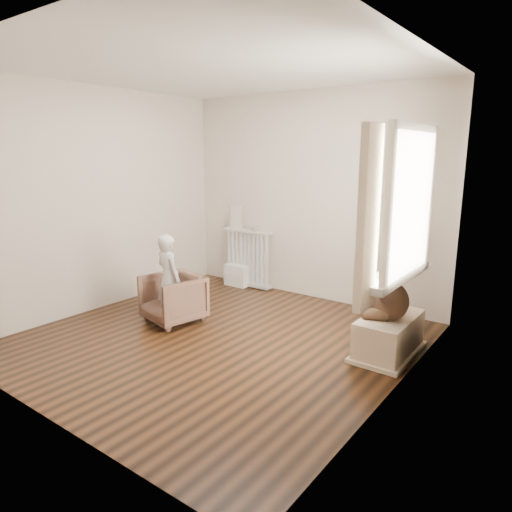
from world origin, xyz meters
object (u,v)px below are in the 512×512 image
Objects in this scene: teddy_bear at (392,286)px; toy_vanity at (239,266)px; radiator at (247,259)px; toy_bench at (389,334)px; armchair at (173,299)px; plush_cat at (411,251)px; child at (169,279)px.

toy_vanity is at bearing 138.60° from teddy_bear.
radiator is 2.63m from toy_bench.
armchair is (0.19, -1.60, -0.12)m from radiator.
plush_cat reaches higher than armchair.
toy_vanity is 2.74m from toy_bench.
armchair reaches higher than toy_bench.
radiator is at bearing -71.68° from child.
radiator is 3.46× the size of plush_cat.
teddy_bear is (2.25, 0.56, 0.40)m from armchair.
armchair is at bearing -83.25° from radiator.
toy_vanity reaches higher than armchair.
armchair is 2.57m from plush_cat.
toy_vanity is 2.36× the size of plush_cat.
toy_bench is at bearing -151.89° from child.
teddy_bear is at bearing -153.05° from child.
plush_cat is (2.57, -0.98, 0.61)m from radiator.
toy_vanity is at bearing 159.25° from toy_bench.
armchair is 2.35m from teddy_bear.
plush_cat is (2.38, 0.67, 0.49)m from child.
child is 4.19× the size of plush_cat.
plush_cat is (0.13, 0.06, 0.33)m from teddy_bear.
plush_cat reaches higher than radiator.
radiator is 1.67m from child.
toy_vanity is 1.06× the size of teddy_bear.
teddy_bear is (2.57, -1.01, 0.40)m from toy_vanity.
armchair is at bearing 174.14° from teddy_bear.
armchair is 1.13× the size of teddy_bear.
armchair is at bearing -78.54° from toy_vanity.
toy_bench is 3.35× the size of plush_cat.
plush_cat reaches higher than toy_vanity.
teddy_bear is (0.01, -0.05, 0.47)m from toy_bench.
toy_vanity is 2.95m from plush_cat.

